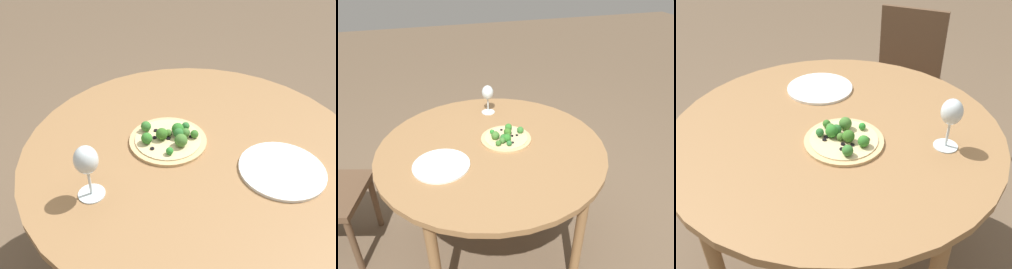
# 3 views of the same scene
# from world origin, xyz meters

# --- Properties ---
(dining_table) EXTENTS (1.14, 1.14, 0.72)m
(dining_table) POSITION_xyz_m (0.00, 0.00, 0.65)
(dining_table) COLOR olive
(dining_table) RESTS_ON ground_plane
(pizza) EXTENTS (0.26, 0.26, 0.06)m
(pizza) POSITION_xyz_m (0.09, 0.04, 0.74)
(pizza) COLOR tan
(pizza) RESTS_ON dining_table
(wine_glass) EXTENTS (0.08, 0.08, 0.17)m
(wine_glass) POSITION_xyz_m (0.07, 0.37, 0.85)
(wine_glass) COLOR silver
(wine_glass) RESTS_ON dining_table
(plate_near) EXTENTS (0.26, 0.26, 0.01)m
(plate_near) POSITION_xyz_m (-0.26, -0.10, 0.73)
(plate_near) COLOR white
(plate_near) RESTS_ON dining_table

